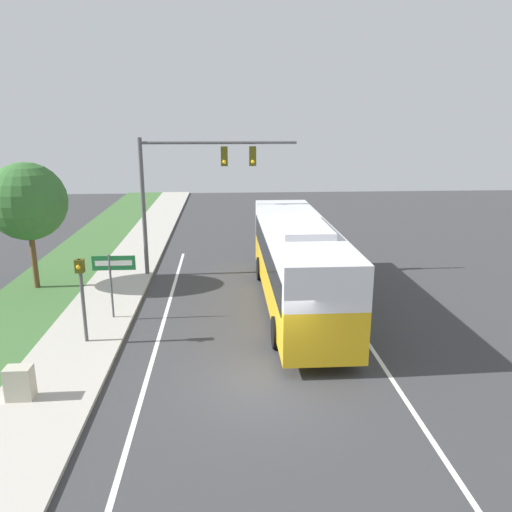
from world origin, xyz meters
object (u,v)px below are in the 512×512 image
object	(u,v)px
street_sign	(113,272)
utility_cabinet	(20,383)
bus	(297,259)
signal_gantry	(190,177)
pedestrian_signal	(82,287)

from	to	relation	value
street_sign	utility_cabinet	world-z (taller)	street_sign
bus	utility_cabinet	bearing A→B (deg)	-141.73
signal_gantry	street_sign	size ratio (longest dim) A/B	2.84
utility_cabinet	signal_gantry	bearing A→B (deg)	70.74
bus	utility_cabinet	world-z (taller)	bus
bus	signal_gantry	distance (m)	7.04
bus	pedestrian_signal	bearing A→B (deg)	-158.16
signal_gantry	street_sign	xyz separation A→B (m)	(-2.60, -5.65, -2.88)
signal_gantry	street_sign	world-z (taller)	signal_gantry
utility_cabinet	street_sign	bearing A→B (deg)	76.54
pedestrian_signal	bus	bearing A→B (deg)	21.84
pedestrian_signal	utility_cabinet	distance (m)	3.95
pedestrian_signal	street_sign	bearing A→B (deg)	75.09
utility_cabinet	bus	bearing A→B (deg)	38.27
pedestrian_signal	signal_gantry	bearing A→B (deg)	67.82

